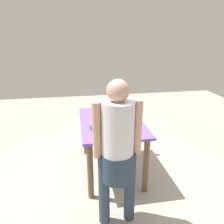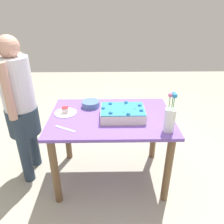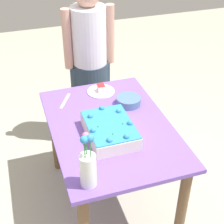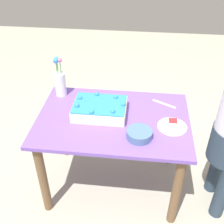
{
  "view_description": "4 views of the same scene",
  "coord_description": "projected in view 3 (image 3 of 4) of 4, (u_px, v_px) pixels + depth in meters",
  "views": [
    {
      "loc": [
        2.63,
        -0.44,
        1.84
      ],
      "look_at": [
        -0.07,
        0.02,
        0.85
      ],
      "focal_mm": 35.0,
      "sensor_mm": 36.0,
      "label": 1
    },
    {
      "loc": [
        0.02,
        1.85,
        1.74
      ],
      "look_at": [
        -0.01,
        -0.03,
        0.78
      ],
      "focal_mm": 35.0,
      "sensor_mm": 36.0,
      "label": 2
    },
    {
      "loc": [
        -1.8,
        0.57,
        2.17
      ],
      "look_at": [
        -0.01,
        -0.01,
        0.87
      ],
      "focal_mm": 55.0,
      "sensor_mm": 36.0,
      "label": 3
    },
    {
      "loc": [
        0.19,
        -1.72,
        2.06
      ],
      "look_at": [
        -0.01,
        0.01,
        0.8
      ],
      "focal_mm": 45.0,
      "sensor_mm": 36.0,
      "label": 4
    }
  ],
  "objects": [
    {
      "name": "flower_vase",
      "position": [
        88.0,
        167.0,
        1.84
      ],
      "size": [
        0.09,
        0.09,
        0.35
      ],
      "color": "white",
      "rests_on": "dining_table"
    },
    {
      "name": "fruit_bowl",
      "position": [
        128.0,
        101.0,
        2.56
      ],
      "size": [
        0.18,
        0.18,
        0.06
      ],
      "primitive_type": "cylinder",
      "color": "#4B6C92",
      "rests_on": "dining_table"
    },
    {
      "name": "serving_plate_with_slice",
      "position": [
        101.0,
        90.0,
        2.72
      ],
      "size": [
        0.22,
        0.22,
        0.06
      ],
      "color": "white",
      "rests_on": "dining_table"
    },
    {
      "name": "dining_table",
      "position": [
        111.0,
        141.0,
        2.44
      ],
      "size": [
        1.18,
        0.81,
        0.75
      ],
      "color": "#6F4EB0",
      "rests_on": "ground_plane"
    },
    {
      "name": "person_standing",
      "position": [
        90.0,
        57.0,
        3.02
      ],
      "size": [
        0.31,
        0.45,
        1.49
      ],
      "rotation": [
        0.0,
        0.0,
        3.14
      ],
      "color": "#2A3A4C",
      "rests_on": "ground_plane"
    },
    {
      "name": "cake_knife",
      "position": [
        65.0,
        101.0,
        2.61
      ],
      "size": [
        0.19,
        0.12,
        0.0
      ],
      "primitive_type": "cube",
      "rotation": [
        0.0,
        0.0,
        5.78
      ],
      "color": "silver",
      "rests_on": "dining_table"
    },
    {
      "name": "ground_plane",
      "position": [
        111.0,
        199.0,
        2.79
      ],
      "size": [
        8.0,
        8.0,
        0.0
      ],
      "primitive_type": "plane",
      "color": "#A6A390"
    },
    {
      "name": "sheet_cake",
      "position": [
        110.0,
        130.0,
        2.24
      ],
      "size": [
        0.41,
        0.3,
        0.12
      ],
      "color": "#EEE9CE",
      "rests_on": "dining_table"
    }
  ]
}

